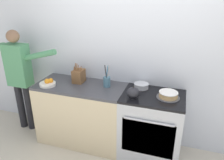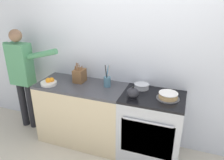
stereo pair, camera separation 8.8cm
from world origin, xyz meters
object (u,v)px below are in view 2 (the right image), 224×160
at_px(knife_block, 80,75).
at_px(layer_cake, 168,96).
at_px(stove_range, 151,127).
at_px(utensil_crock, 107,81).
at_px(tea_kettle, 133,93).
at_px(person_baker, 22,72).
at_px(mixing_bowl, 142,86).
at_px(fruit_bowl, 49,82).

bearing_deg(knife_block, layer_cake, -4.88).
relative_size(stove_range, utensil_crock, 2.78).
bearing_deg(utensil_crock, layer_cake, -5.93).
height_order(tea_kettle, knife_block, knife_block).
relative_size(tea_kettle, knife_block, 0.69).
distance_m(stove_range, person_baker, 2.06).
height_order(stove_range, knife_block, knife_block).
bearing_deg(stove_range, tea_kettle, -150.23).
distance_m(mixing_bowl, utensil_crock, 0.46).
height_order(mixing_bowl, person_baker, person_baker).
distance_m(mixing_bowl, fruit_bowl, 1.27).
relative_size(tea_kettle, person_baker, 0.12).
distance_m(utensil_crock, person_baker, 1.36).
distance_m(stove_range, mixing_bowl, 0.55).
height_order(fruit_bowl, person_baker, person_baker).
distance_m(layer_cake, utensil_crock, 0.82).
relative_size(tea_kettle, mixing_bowl, 0.94).
height_order(stove_range, person_baker, person_baker).
bearing_deg(stove_range, knife_block, 174.64).
height_order(stove_range, mixing_bowl, mixing_bowl).
bearing_deg(stove_range, fruit_bowl, -174.31).
height_order(tea_kettle, utensil_crock, utensil_crock).
bearing_deg(fruit_bowl, knife_block, 34.67).
height_order(mixing_bowl, utensil_crock, utensil_crock).
xyz_separation_m(layer_cake, knife_block, (-1.24, 0.11, 0.06)).
distance_m(tea_kettle, mixing_bowl, 0.30).
bearing_deg(stove_range, utensil_crock, 172.98).
distance_m(knife_block, fruit_bowl, 0.43).
xyz_separation_m(stove_range, person_baker, (-2.00, 0.01, 0.50)).
bearing_deg(mixing_bowl, utensil_crock, -168.62).
distance_m(stove_range, knife_block, 1.20).
bearing_deg(person_baker, mixing_bowl, 7.63).
bearing_deg(layer_cake, stove_range, 178.08).
bearing_deg(fruit_bowl, person_baker, 165.67).
relative_size(knife_block, utensil_crock, 0.86).
bearing_deg(utensil_crock, stove_range, -7.02).
bearing_deg(fruit_bowl, tea_kettle, 0.54).
height_order(tea_kettle, mixing_bowl, tea_kettle).
xyz_separation_m(knife_block, utensil_crock, (0.43, -0.02, -0.01)).
relative_size(mixing_bowl, knife_block, 0.73).
distance_m(knife_block, person_baker, 0.94).
distance_m(tea_kettle, person_baker, 1.78).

